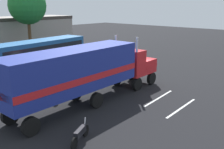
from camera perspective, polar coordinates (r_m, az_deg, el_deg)
ground_plane at (r=23.41m, az=5.04°, el=-2.26°), size 120.00×120.00×0.00m
lane_stripe_near at (r=20.36m, az=10.35°, el=-5.14°), size 4.40×0.50×0.01m
lane_stripe_mid at (r=18.82m, az=15.14°, el=-7.17°), size 4.40×0.33×0.01m
semi_truck at (r=18.33m, az=-5.80°, el=0.99°), size 14.25×3.34×4.50m
person_bystander at (r=19.90m, az=-12.02°, el=-3.01°), size 0.35×0.47×1.63m
parked_bus at (r=28.48m, az=-15.57°, el=4.66°), size 11.22×3.83×3.40m
motorcycle at (r=13.87m, az=-7.06°, el=-12.96°), size 1.96×0.96×1.12m
tree_right at (r=38.11m, az=-18.25°, el=14.27°), size 5.11×5.11×9.46m
building_backdrop at (r=43.05m, az=-23.09°, el=8.39°), size 23.21×6.83×5.17m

